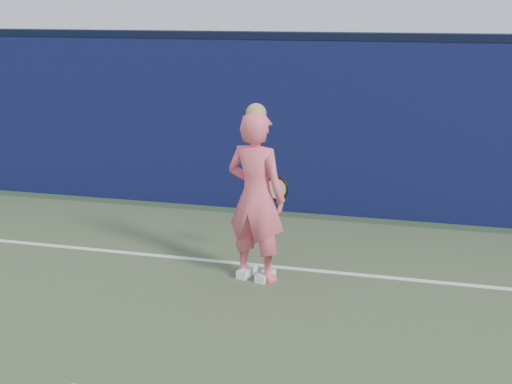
% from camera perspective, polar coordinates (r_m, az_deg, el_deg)
% --- Properties ---
extents(backstop_wall, '(24.00, 0.40, 2.50)m').
position_cam_1_polar(backstop_wall, '(10.62, -0.21, 5.42)').
color(backstop_wall, '#0D123A').
rests_on(backstop_wall, ground).
extents(wall_cap, '(24.00, 0.42, 0.10)m').
position_cam_1_polar(wall_cap, '(10.49, -0.21, 12.44)').
color(wall_cap, black).
rests_on(wall_cap, backstop_wall).
extents(player, '(0.79, 0.62, 1.97)m').
position_cam_1_polar(player, '(7.75, 0.00, -0.38)').
color(player, '#FC6277').
rests_on(player, ground).
extents(racket, '(0.52, 0.19, 0.29)m').
position_cam_1_polar(racket, '(8.13, 1.48, 0.25)').
color(racket, black).
rests_on(racket, ground).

